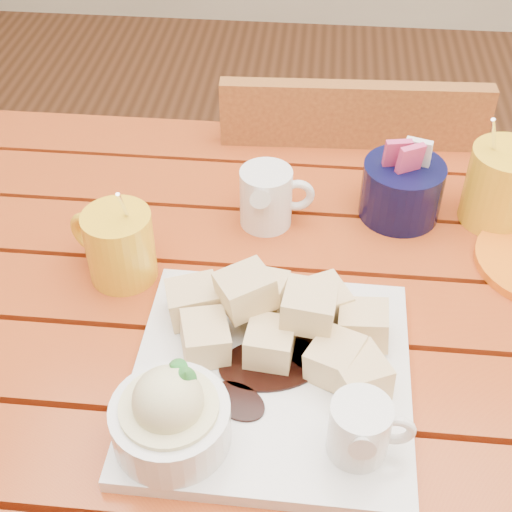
# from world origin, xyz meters

# --- Properties ---
(table) EXTENTS (1.20, 0.79, 0.75)m
(table) POSITION_xyz_m (0.00, 0.00, 0.64)
(table) COLOR maroon
(table) RESTS_ON ground
(dessert_plate) EXTENTS (0.29, 0.29, 0.12)m
(dessert_plate) POSITION_xyz_m (-0.01, -0.14, 0.78)
(dessert_plate) COLOR white
(dessert_plate) RESTS_ON table
(coffee_mug_left) EXTENTS (0.11, 0.08, 0.14)m
(coffee_mug_left) POSITION_xyz_m (-0.19, 0.03, 0.80)
(coffee_mug_left) COLOR yellow
(coffee_mug_left) RESTS_ON table
(coffee_mug_right) EXTENTS (0.13, 0.10, 0.16)m
(coffee_mug_right) POSITION_xyz_m (0.29, 0.18, 0.80)
(coffee_mug_right) COLOR yellow
(coffee_mug_right) RESTS_ON table
(cream_pitcher) EXTENTS (0.10, 0.08, 0.08)m
(cream_pitcher) POSITION_xyz_m (-0.02, 0.15, 0.79)
(cream_pitcher) COLOR white
(cream_pitcher) RESTS_ON table
(sugar_caddy) EXTENTS (0.11, 0.11, 0.12)m
(sugar_caddy) POSITION_xyz_m (0.16, 0.18, 0.79)
(sugar_caddy) COLOR black
(sugar_caddy) RESTS_ON table
(chair_far) EXTENTS (0.42, 0.42, 0.85)m
(chair_far) POSITION_xyz_m (0.09, 0.45, 0.48)
(chair_far) COLOR brown
(chair_far) RESTS_ON ground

